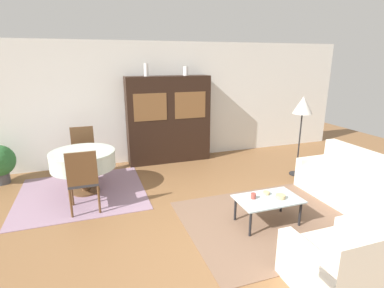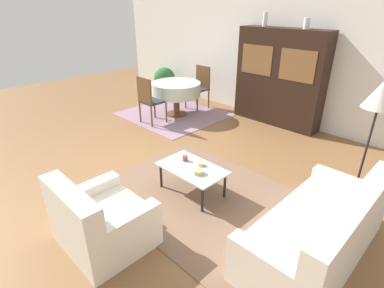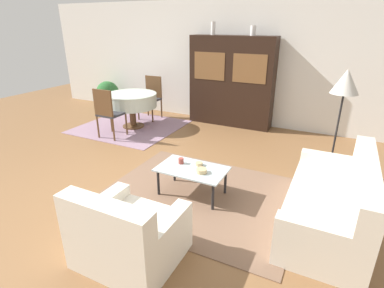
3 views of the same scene
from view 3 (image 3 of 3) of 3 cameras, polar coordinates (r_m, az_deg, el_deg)
name	(u,v)px [view 3 (image 3 of 3)]	position (r m, az deg, el deg)	size (l,w,h in m)	color
ground_plane	(129,185)	(4.51, -11.86, -7.65)	(14.00, 14.00, 0.00)	brown
wall_back	(223,63)	(7.16, 5.85, 15.12)	(10.00, 0.06, 2.70)	white
area_rug	(201,195)	(4.18, 1.65, -9.66)	(2.58, 2.09, 0.01)	brown
dining_rug	(130,127)	(6.99, -11.67, 3.27)	(2.16, 2.02, 0.01)	gray
couch	(332,203)	(3.81, 25.19, -10.19)	(0.84, 1.85, 0.85)	silver
armchair	(127,235)	(3.08, -12.23, -16.64)	(0.94, 0.83, 0.82)	silver
coffee_table	(192,171)	(4.03, 0.00, -5.16)	(0.92, 0.56, 0.39)	black
display_cabinet	(231,82)	(6.87, 7.49, 11.65)	(1.88, 0.42, 1.96)	black
dining_table	(132,101)	(6.80, -11.44, 8.11)	(1.11, 1.11, 0.76)	brown
dining_chair_near	(108,111)	(6.24, -15.76, 6.13)	(0.44, 0.44, 1.01)	brown
dining_chair_far	(151,95)	(7.42, -7.74, 9.22)	(0.44, 0.44, 1.01)	brown
floor_lamp	(345,86)	(4.74, 27.15, 9.77)	(0.38, 0.38, 1.62)	black
cup	(181,161)	(4.13, -2.10, -3.22)	(0.07, 0.07, 0.08)	#9E4238
bowl	(202,171)	(3.89, 1.83, -5.10)	(0.14, 0.14, 0.06)	tan
bowl_small	(199,164)	(4.08, 1.36, -3.80)	(0.10, 0.10, 0.04)	tan
vase_tall	(213,28)	(6.93, 4.04, 21.14)	(0.10, 0.10, 0.27)	white
vase_short	(253,31)	(6.64, 11.57, 20.42)	(0.11, 0.11, 0.20)	white
potted_plant	(108,93)	(8.52, -15.76, 9.26)	(0.60, 0.60, 0.76)	#4C4C51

